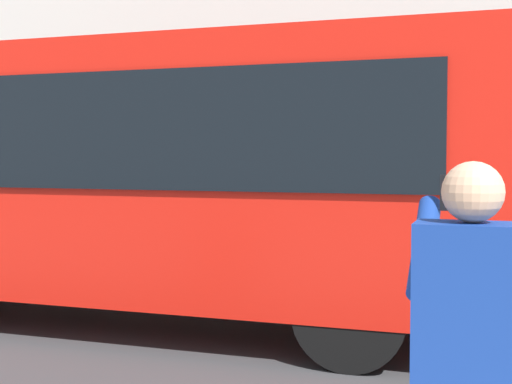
# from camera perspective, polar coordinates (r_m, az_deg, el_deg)

# --- Properties ---
(ground_plane) EXTENTS (60.00, 60.00, 0.00)m
(ground_plane) POSITION_cam_1_polar(r_m,az_deg,el_deg) (7.60, 18.05, -11.42)
(ground_plane) COLOR #38383A
(red_bus) EXTENTS (9.05, 2.54, 3.08)m
(red_bus) POSITION_cam_1_polar(r_m,az_deg,el_deg) (8.28, -11.78, 1.62)
(red_bus) COLOR red
(red_bus) RESTS_ON ground_plane
(pedestrian_photographer) EXTENTS (0.53, 0.52, 1.70)m
(pedestrian_photographer) POSITION_cam_1_polar(r_m,az_deg,el_deg) (2.74, 16.86, -12.60)
(pedestrian_photographer) COLOR #4C4238
(pedestrian_photographer) RESTS_ON sidewalk_curb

